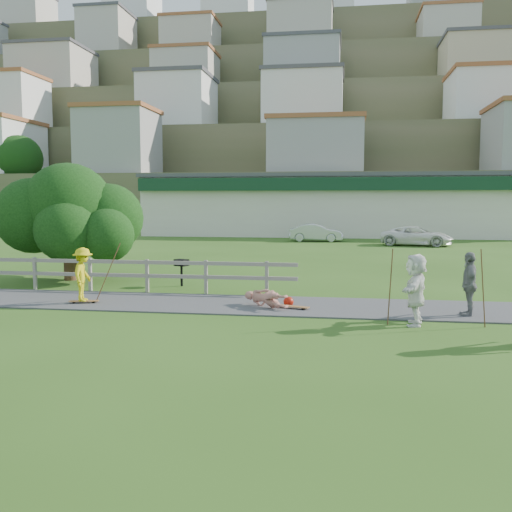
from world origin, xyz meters
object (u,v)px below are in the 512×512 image
(spectator_d, at_px, (416,290))
(tree, at_px, (69,233))
(car_white, at_px, (417,236))
(skater_rider, at_px, (83,278))
(skater_fallen, at_px, (266,299))
(spectator_b, at_px, (469,284))
(car_silver, at_px, (316,233))
(bbq, at_px, (182,273))

(spectator_d, distance_m, tree, 13.48)
(car_white, distance_m, tree, 23.65)
(skater_rider, distance_m, skater_fallen, 5.42)
(skater_rider, bearing_deg, spectator_d, -106.90)
(tree, bearing_deg, skater_rider, -59.41)
(spectator_b, distance_m, spectator_d, 1.95)
(spectator_d, bearing_deg, spectator_b, 139.85)
(spectator_b, distance_m, car_silver, 26.32)
(skater_rider, height_order, car_silver, skater_rider)
(skater_rider, distance_m, spectator_b, 10.80)
(skater_fallen, height_order, bbq, bbq)
(spectator_d, bearing_deg, skater_fallen, -101.15)
(car_silver, xyz_separation_m, tree, (-8.32, -21.02, 1.16))
(skater_rider, height_order, spectator_b, spectator_b)
(spectator_b, height_order, bbq, spectator_b)
(skater_fallen, distance_m, spectator_d, 4.24)
(skater_fallen, distance_m, car_white, 23.72)
(spectator_b, height_order, car_silver, spectator_b)
(car_silver, height_order, tree, tree)
(skater_rider, bearing_deg, skater_fallen, -96.56)
(skater_fallen, bearing_deg, tree, 100.22)
(spectator_d, distance_m, bbq, 9.05)
(car_white, relative_size, tree, 0.85)
(skater_fallen, height_order, car_silver, car_silver)
(tree, bearing_deg, car_white, 50.53)
(skater_fallen, bearing_deg, bbq, 83.18)
(car_silver, relative_size, car_white, 0.83)
(spectator_d, xyz_separation_m, bbq, (-7.42, 5.16, -0.40))
(skater_fallen, relative_size, spectator_b, 0.90)
(spectator_d, distance_m, car_white, 24.43)
(skater_fallen, bearing_deg, spectator_b, -54.39)
(skater_fallen, xyz_separation_m, car_white, (6.88, 22.69, 0.36))
(skater_rider, distance_m, car_silver, 26.27)
(skater_fallen, distance_m, car_silver, 25.48)
(spectator_b, xyz_separation_m, tree, (-13.55, 4.77, 0.93))
(tree, distance_m, bbq, 4.88)
(spectator_b, relative_size, tree, 0.32)
(spectator_b, xyz_separation_m, spectator_d, (-1.51, -1.24, 0.02))
(spectator_b, bearing_deg, tree, -105.66)
(car_silver, bearing_deg, tree, 158.72)
(spectator_b, relative_size, car_silver, 0.45)
(skater_rider, bearing_deg, spectator_b, -99.22)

